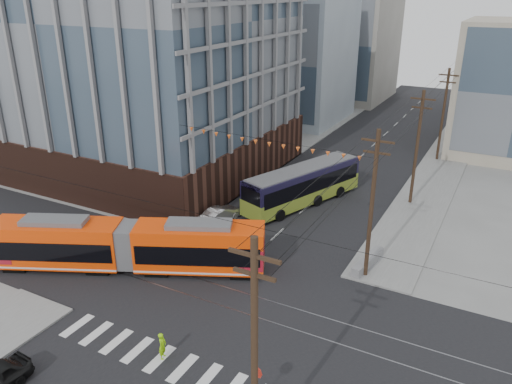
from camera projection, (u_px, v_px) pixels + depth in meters
ground at (180, 326)px, 30.92m from camera, size 160.00×160.00×0.00m
office_building at (132, 39)px, 53.85m from camera, size 30.00×25.00×28.60m
bg_bldg_nw_near at (286, 60)px, 77.38m from camera, size 18.00×16.00×18.00m
bg_bldg_nw_far at (346, 43)px, 92.03m from camera, size 16.00×18.00×20.00m
utility_pole_near at (254, 357)px, 20.24m from camera, size 0.30×0.30×11.00m
utility_pole_far at (460, 94)px, 70.89m from camera, size 0.30×0.30×11.00m
streetcar at (129, 246)px, 36.50m from camera, size 19.24×10.85×3.83m
city_bus at (303, 185)px, 47.82m from camera, size 7.38×13.54×3.79m
parked_car_silver at (221, 214)px, 44.47m from camera, size 2.31×4.42×1.39m
parked_car_white at (254, 197)px, 48.39m from camera, size 2.52×4.50×1.23m
parked_car_grey at (266, 183)px, 51.65m from camera, size 3.52×5.57×1.43m
pedestrian at (162, 346)px, 27.91m from camera, size 0.56×0.70×1.66m
jersey_barrier at (368, 263)px, 37.17m from camera, size 1.60×4.37×0.86m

